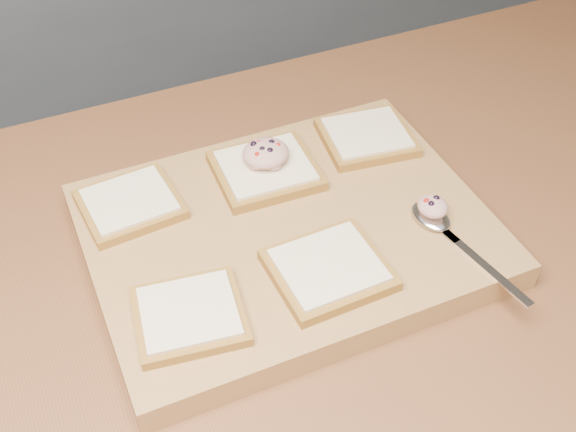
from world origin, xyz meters
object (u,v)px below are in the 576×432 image
object	(u,v)px
bread_far_center	(266,170)
spoon	(439,223)
tuna_salad_dollop	(266,153)
cutting_board	(288,234)

from	to	relation	value
bread_far_center	spoon	bearing A→B (deg)	-48.31
tuna_salad_dollop	spoon	xyz separation A→B (m)	(0.14, -0.17, -0.03)
cutting_board	tuna_salad_dollop	world-z (taller)	tuna_salad_dollop
cutting_board	spoon	xyz separation A→B (m)	(0.15, -0.07, 0.02)
spoon	bread_far_center	bearing A→B (deg)	131.69
tuna_salad_dollop	spoon	distance (m)	0.22
cutting_board	spoon	bearing A→B (deg)	-25.63
bread_far_center	tuna_salad_dollop	bearing A→B (deg)	62.16
cutting_board	bread_far_center	distance (m)	0.09
spoon	cutting_board	bearing A→B (deg)	154.37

